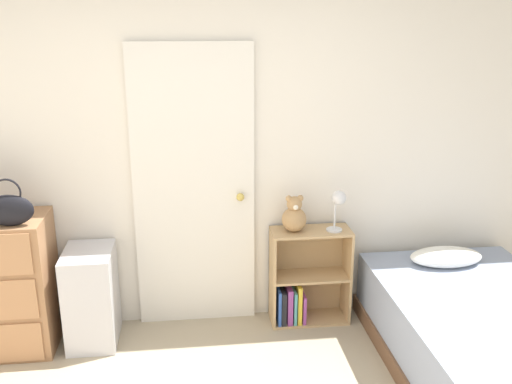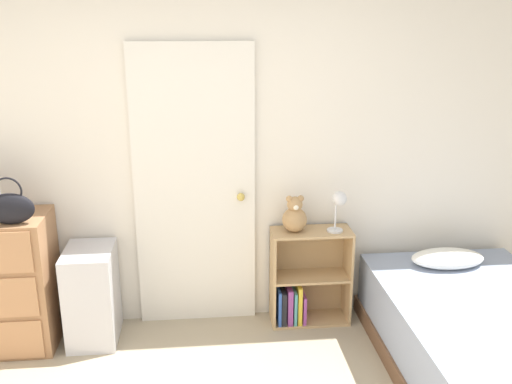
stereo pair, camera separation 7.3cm
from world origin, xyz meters
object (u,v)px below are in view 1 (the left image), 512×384
handbag (9,209)px  bookshelf (303,284)px  storage_bin (91,296)px  desk_lamp (338,202)px  bed (492,347)px  teddy_bear (294,216)px

handbag → bookshelf: bearing=7.8°
handbag → storage_bin: 0.83m
storage_bin → bookshelf: bearing=3.9°
storage_bin → bookshelf: bookshelf is taller
desk_lamp → bed: desk_lamp is taller
handbag → bed: handbag is taller
bookshelf → teddy_bear: (-0.08, -0.01, 0.53)m
storage_bin → desk_lamp: desk_lamp is taller
bookshelf → bed: 1.32m
desk_lamp → bed: (0.77, -0.82, -0.68)m
teddy_bear → bed: bearing=-38.7°
handbag → desk_lamp: handbag is taller
handbag → storage_bin: (0.41, 0.16, -0.70)m
storage_bin → teddy_bear: size_ratio=2.52×
teddy_bear → handbag: bearing=-172.2°
teddy_bear → storage_bin: bearing=-176.3°
handbag → storage_bin: size_ratio=0.45×
teddy_bear → desk_lamp: bearing=-7.1°
handbag → desk_lamp: bearing=5.7°
storage_bin → handbag: bearing=-159.0°
bookshelf → teddy_bear: 0.54m
teddy_bear → bed: teddy_bear is taller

